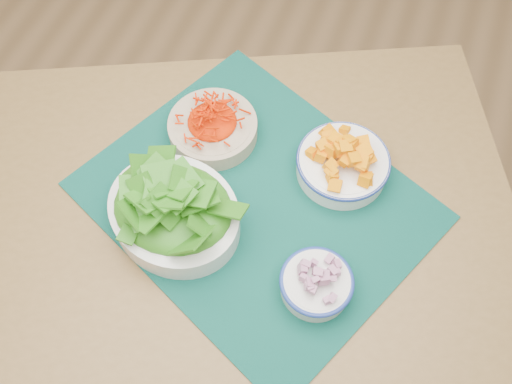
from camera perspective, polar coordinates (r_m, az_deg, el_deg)
ground at (r=1.86m, az=9.45°, el=-6.79°), size 4.00×4.00×0.00m
table at (r=1.16m, az=-4.62°, el=-4.83°), size 1.38×1.19×0.75m
placemat at (r=1.08m, az=-0.00°, el=-0.84°), size 0.74×0.69×0.00m
carrot_bowl at (r=1.13m, az=-4.36°, el=6.65°), size 0.18×0.18×0.07m
squash_bowl at (r=1.08m, az=8.76°, el=3.20°), size 0.20×0.20×0.09m
lettuce_bowl at (r=1.01m, az=-8.31°, el=-1.55°), size 0.31×0.28×0.12m
onion_bowl at (r=0.98m, az=6.07°, el=-8.99°), size 0.13×0.13×0.06m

